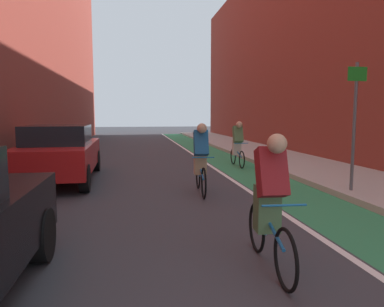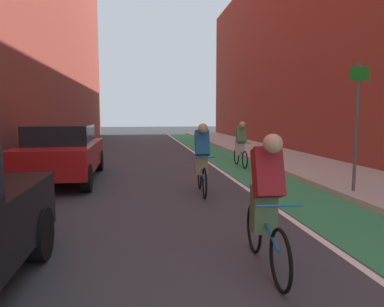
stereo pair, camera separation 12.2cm
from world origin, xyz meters
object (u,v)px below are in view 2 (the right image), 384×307
object	(u,v)px
parked_sedan_red	(63,152)
cyclist_mid	(266,202)
cyclist_far	(241,144)
cyclist_trailing	(202,157)
street_sign_post	(357,116)

from	to	relation	value
parked_sedan_red	cyclist_mid	bearing A→B (deg)	-60.19
cyclist_far	cyclist_trailing	bearing A→B (deg)	-117.55
parked_sedan_red	street_sign_post	xyz separation A→B (m)	(6.74, -2.94, 1.01)
cyclist_trailing	street_sign_post	bearing A→B (deg)	-14.80
parked_sedan_red	cyclist_far	size ratio (longest dim) A/B	2.63
cyclist_mid	street_sign_post	world-z (taller)	street_sign_post
parked_sedan_red	cyclist_far	world-z (taller)	cyclist_far
cyclist_trailing	street_sign_post	distance (m)	3.49
street_sign_post	parked_sedan_red	bearing A→B (deg)	156.45
parked_sedan_red	street_sign_post	bearing A→B (deg)	-23.55
cyclist_mid	cyclist_trailing	bearing A→B (deg)	90.47
parked_sedan_red	street_sign_post	size ratio (longest dim) A/B	1.56
street_sign_post	cyclist_mid	bearing A→B (deg)	-135.02
cyclist_mid	cyclist_far	distance (m)	8.32
parked_sedan_red	cyclist_far	xyz separation A→B (m)	(5.57, 1.91, 0.02)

